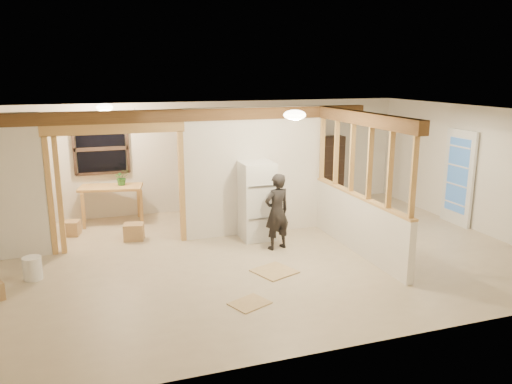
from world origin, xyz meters
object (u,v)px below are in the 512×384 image
object	(u,v)px
work_table	(112,204)
bookshelf	(327,169)
refrigerator	(257,201)
shop_vac	(21,224)
woman	(277,212)

from	to	relation	value
work_table	bookshelf	bearing A→B (deg)	14.67
refrigerator	work_table	size ratio (longest dim) A/B	1.18
refrigerator	shop_vac	distance (m)	4.57
refrigerator	woman	size ratio (longest dim) A/B	1.07
refrigerator	bookshelf	size ratio (longest dim) A/B	0.93
work_table	refrigerator	bearing A→B (deg)	-25.09
refrigerator	work_table	bearing A→B (deg)	142.91
shop_vac	bookshelf	world-z (taller)	bookshelf
refrigerator	shop_vac	xyz separation A→B (m)	(-4.32, 1.41, -0.44)
woman	refrigerator	bearing A→B (deg)	-92.02
woman	work_table	bearing A→B (deg)	-58.47
refrigerator	bookshelf	bearing A→B (deg)	40.37
work_table	shop_vac	xyz separation A→B (m)	(-1.73, -0.55, -0.09)
shop_vac	bookshelf	size ratio (longest dim) A/B	0.38
shop_vac	refrigerator	bearing A→B (deg)	-18.12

